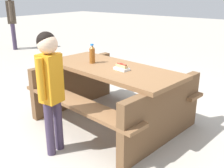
{
  "coord_description": "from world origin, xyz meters",
  "views": [
    {
      "loc": [
        1.97,
        -2.52,
        1.64
      ],
      "look_at": [
        0.0,
        0.0,
        0.52
      ],
      "focal_mm": 42.75,
      "sensor_mm": 36.0,
      "label": 1
    }
  ],
  "objects_px": {
    "picnic_table": "(112,90)",
    "hotdog_tray": "(122,67)",
    "bystander_adult": "(11,12)",
    "soda_bottle": "(92,54)",
    "child_in_coat": "(50,79)"
  },
  "relations": [
    {
      "from": "soda_bottle",
      "to": "bystander_adult",
      "type": "distance_m",
      "value": 5.26
    },
    {
      "from": "hotdog_tray",
      "to": "child_in_coat",
      "type": "xyz_separation_m",
      "value": [
        -0.22,
        -0.89,
        0.04
      ]
    },
    {
      "from": "soda_bottle",
      "to": "child_in_coat",
      "type": "xyz_separation_m",
      "value": [
        0.27,
        -0.92,
        -0.04
      ]
    },
    {
      "from": "child_in_coat",
      "to": "soda_bottle",
      "type": "bearing_deg",
      "value": 106.47
    },
    {
      "from": "picnic_table",
      "to": "bystander_adult",
      "type": "distance_m",
      "value": 5.59
    },
    {
      "from": "picnic_table",
      "to": "hotdog_tray",
      "type": "xyz_separation_m",
      "value": [
        0.18,
        -0.04,
        0.34
      ]
    },
    {
      "from": "picnic_table",
      "to": "hotdog_tray",
      "type": "distance_m",
      "value": 0.38
    },
    {
      "from": "soda_bottle",
      "to": "picnic_table",
      "type": "bearing_deg",
      "value": 1.14
    },
    {
      "from": "soda_bottle",
      "to": "child_in_coat",
      "type": "distance_m",
      "value": 0.96
    },
    {
      "from": "picnic_table",
      "to": "bystander_adult",
      "type": "height_order",
      "value": "bystander_adult"
    },
    {
      "from": "picnic_table",
      "to": "child_in_coat",
      "type": "height_order",
      "value": "child_in_coat"
    },
    {
      "from": "picnic_table",
      "to": "bystander_adult",
      "type": "xyz_separation_m",
      "value": [
        -5.21,
        1.92,
        0.62
      ]
    },
    {
      "from": "hotdog_tray",
      "to": "child_in_coat",
      "type": "bearing_deg",
      "value": -104.08
    },
    {
      "from": "bystander_adult",
      "to": "hotdog_tray",
      "type": "bearing_deg",
      "value": -20.02
    },
    {
      "from": "child_in_coat",
      "to": "bystander_adult",
      "type": "xyz_separation_m",
      "value": [
        -5.16,
        2.85,
        0.25
      ]
    }
  ]
}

